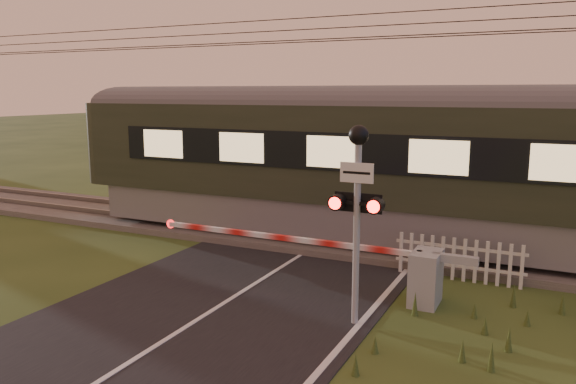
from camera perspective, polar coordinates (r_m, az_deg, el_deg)
The scene contains 7 objects.
ground at distance 10.52m, azimuth -9.89°, elevation -13.20°, with size 160.00×160.00×0.00m, color #2B3F18.
road at distance 10.34m, azimuth -10.57°, elevation -13.60°, with size 6.00×140.00×0.03m.
track_bed at distance 15.94m, azimuth 3.80°, elevation -4.70°, with size 140.00×3.40×0.39m.
overhead_wires at distance 15.49m, azimuth 4.05°, elevation 15.98°, with size 120.00×0.62×0.62m.
boom_gate at distance 11.53m, azimuth 11.97°, elevation -7.93°, with size 7.24×0.83×1.10m.
crossing_signal at distance 9.81m, azimuth 7.07°, elevation 0.23°, with size 0.91×0.36×3.59m.
picket_fence at distance 13.06m, azimuth 16.97°, elevation -6.55°, with size 2.83×0.08×0.97m.
Camera 1 is at (5.70, -7.82, 4.14)m, focal length 35.00 mm.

